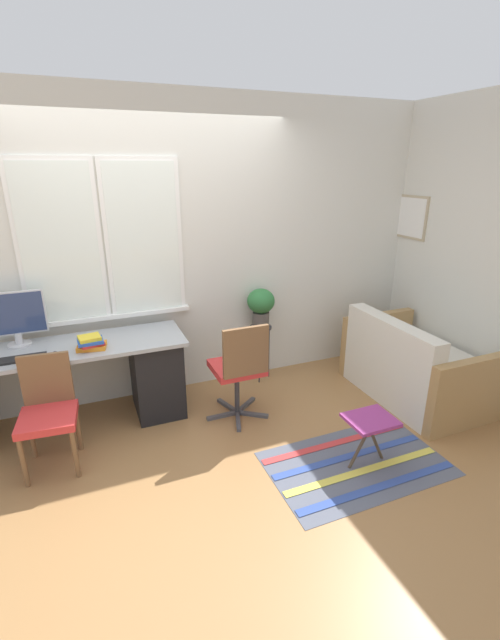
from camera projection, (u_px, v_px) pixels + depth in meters
The scene contains 15 objects.
ground_plane at pixel (178, 423), 3.68m from camera, with size 14.00×14.00×0.00m, color #9E7042.
wall_back_with_window at pixel (150, 254), 3.79m from camera, with size 9.00×0.12×2.70m.
wall_right_with_picture at pixel (445, 245), 4.19m from camera, with size 0.08×9.00×2.70m.
desk at pixel (57, 387), 3.48m from camera, with size 2.09×0.59×0.73m.
monitor at pixel (14, 318), 3.35m from camera, with size 0.46×0.18×0.44m.
keyboard at pixel (19, 359), 3.16m from camera, with size 0.37×0.12×0.02m.
mouse at pixel (55, 354), 3.24m from camera, with size 0.04×0.06×0.03m.
book_stack at pixel (91, 343), 3.35m from camera, with size 0.24×0.20×0.11m.
desk_chair_wooden at pixel (48, 410), 3.06m from camera, with size 0.42×0.43×0.82m.
office_chair_swivel at pixel (240, 368), 3.60m from camera, with size 0.52×0.55×0.90m.
couch_loveseat at pixel (413, 369), 4.04m from camera, with size 0.84×1.30×0.80m.
plant_stand at pixel (261, 334), 4.29m from camera, with size 0.22×0.22×0.58m.
potted_plant at pixel (261, 305), 4.19m from camera, with size 0.27×0.27×0.39m.
floor_rug_striped at pixel (356, 463), 3.18m from camera, with size 1.32×0.80×0.01m.
folding_stool at pixel (370, 424), 3.07m from camera, with size 0.34×0.29×0.39m.
Camera 1 is at (-0.62, -3.15, 2.10)m, focal length 24.00 mm.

